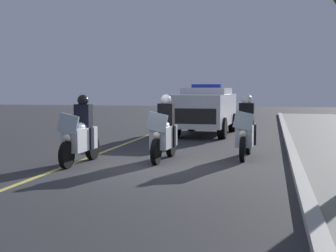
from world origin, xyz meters
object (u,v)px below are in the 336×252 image
object	(u,v)px
police_suv	(206,108)
police_motorcycle_lead_right	(164,134)
police_motorcycle_lead_left	(80,136)
police_motorcycle_trailing	(246,132)

from	to	relation	value
police_suv	police_motorcycle_lead_right	bearing A→B (deg)	-0.86
police_motorcycle_lead_left	police_suv	xyz separation A→B (m)	(-8.34, 2.02, 0.37)
police_motorcycle_lead_left	police_motorcycle_trailing	size ratio (longest dim) A/B	1.00
police_motorcycle_lead_right	police_motorcycle_trailing	bearing A→B (deg)	114.11
police_motorcycle_trailing	police_motorcycle_lead_left	bearing A→B (deg)	-64.12
police_motorcycle_trailing	police_suv	distance (m)	6.72
police_motorcycle_trailing	police_suv	bearing A→B (deg)	-163.12
police_motorcycle_lead_left	police_suv	bearing A→B (deg)	166.38
police_suv	police_motorcycle_lead_left	bearing A→B (deg)	-13.62
police_motorcycle_lead_left	police_motorcycle_trailing	bearing A→B (deg)	115.88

